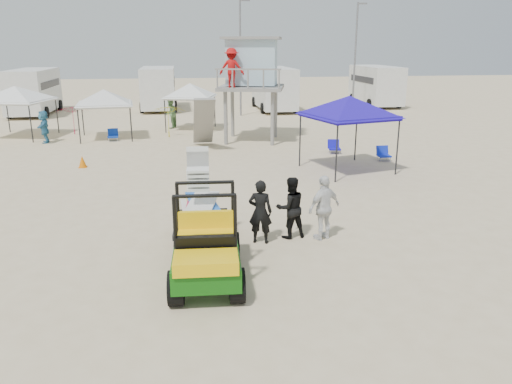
{
  "coord_description": "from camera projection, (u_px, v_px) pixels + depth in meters",
  "views": [
    {
      "loc": [
        -1.36,
        -9.31,
        4.99
      ],
      "look_at": [
        0.5,
        3.0,
        1.3
      ],
      "focal_mm": 35.0,
      "sensor_mm": 36.0,
      "label": 1
    }
  ],
  "objects": [
    {
      "name": "rv_far_right",
      "position": [
        376.0,
        84.0,
        41.93
      ],
      "size": [
        2.64,
        6.6,
        3.25
      ],
      "color": "silver",
      "rests_on": "ground"
    },
    {
      "name": "beach_chair_c",
      "position": [
        383.0,
        153.0,
        22.3
      ],
      "size": [
        0.54,
        0.58,
        0.64
      ],
      "color": "#1126B9",
      "rests_on": "ground"
    },
    {
      "name": "cone_near",
      "position": [
        198.0,
        196.0,
        16.21
      ],
      "size": [
        0.34,
        0.34,
        0.5
      ],
      "primitive_type": "cone",
      "color": "#FF3108",
      "rests_on": "ground"
    },
    {
      "name": "canopy_white_a",
      "position": [
        104.0,
        92.0,
        26.87
      ],
      "size": [
        3.05,
        3.05,
        3.07
      ],
      "color": "black",
      "rests_on": "ground"
    },
    {
      "name": "light_pole_left",
      "position": [
        240.0,
        59.0,
        35.32
      ],
      "size": [
        0.14,
        0.14,
        8.0
      ],
      "primitive_type": "cylinder",
      "color": "slate",
      "rests_on": "ground"
    },
    {
      "name": "man_right",
      "position": [
        324.0,
        208.0,
        13.09
      ],
      "size": [
        1.11,
        0.84,
        1.75
      ],
      "primitive_type": "imported",
      "rotation": [
        0.0,
        0.0,
        3.61
      ],
      "color": "white",
      "rests_on": "ground"
    },
    {
      "name": "ground",
      "position": [
        254.0,
        293.0,
        10.44
      ],
      "size": [
        140.0,
        140.0,
        0.0
      ],
      "primitive_type": "plane",
      "color": "beige",
      "rests_on": "ground"
    },
    {
      "name": "light_pole_right",
      "position": [
        355.0,
        58.0,
        38.03
      ],
      "size": [
        0.14,
        0.14,
        8.0
      ],
      "primitive_type": "cylinder",
      "color": "slate",
      "rests_on": "ground"
    },
    {
      "name": "man_mid",
      "position": [
        290.0,
        208.0,
        13.22
      ],
      "size": [
        0.92,
        0.77,
        1.67
      ],
      "primitive_type": "imported",
      "rotation": [
        0.0,
        0.0,
        3.33
      ],
      "color": "black",
      "rests_on": "ground"
    },
    {
      "name": "man_left",
      "position": [
        260.0,
        212.0,
        12.86
      ],
      "size": [
        0.71,
        0.57,
        1.69
      ],
      "primitive_type": "imported",
      "rotation": [
        0.0,
        0.0,
        2.85
      ],
      "color": "black",
      "rests_on": "ground"
    },
    {
      "name": "rv_mid_right",
      "position": [
        274.0,
        87.0,
        39.22
      ],
      "size": [
        2.64,
        7.0,
        3.25
      ],
      "color": "silver",
      "rests_on": "ground"
    },
    {
      "name": "beach_chair_a",
      "position": [
        113.0,
        135.0,
        26.85
      ],
      "size": [
        0.62,
        0.67,
        0.64
      ],
      "color": "#0E3199",
      "rests_on": "ground"
    },
    {
      "name": "umbrella_a",
      "position": [
        73.0,
        120.0,
        28.46
      ],
      "size": [
        1.99,
        2.02,
        1.65
      ],
      "primitive_type": "imported",
      "rotation": [
        0.0,
        0.0,
        -0.11
      ],
      "color": "#C2143B",
      "rests_on": "ground"
    },
    {
      "name": "beach_chair_b",
      "position": [
        334.0,
        147.0,
        23.78
      ],
      "size": [
        0.61,
        0.66,
        0.64
      ],
      "color": "#1410B8",
      "rests_on": "ground"
    },
    {
      "name": "lifeguard_tower",
      "position": [
        249.0,
        66.0,
        25.93
      ],
      "size": [
        3.99,
        3.99,
        5.25
      ],
      "color": "gray",
      "rests_on": "ground"
    },
    {
      "name": "canopy_blue",
      "position": [
        349.0,
        99.0,
        19.79
      ],
      "size": [
        3.66,
        3.66,
        3.44
      ],
      "color": "black",
      "rests_on": "ground"
    },
    {
      "name": "rv_far_left",
      "position": [
        33.0,
        90.0,
        36.64
      ],
      "size": [
        2.64,
        6.8,
        3.25
      ],
      "color": "silver",
      "rests_on": "ground"
    },
    {
      "name": "utility_cart",
      "position": [
        205.0,
        240.0,
        10.67
      ],
      "size": [
        1.55,
        2.84,
        2.1
      ],
      "color": "#0F530D",
      "rests_on": "ground"
    },
    {
      "name": "umbrella_b",
      "position": [
        169.0,
        121.0,
        27.66
      ],
      "size": [
        2.4,
        2.42,
        1.77
      ],
      "primitive_type": "imported",
      "rotation": [
        0.0,
        0.0,
        0.28
      ],
      "color": "gold",
      "rests_on": "ground"
    },
    {
      "name": "canopy_white_c",
      "position": [
        190.0,
        86.0,
        29.7
      ],
      "size": [
        3.22,
        3.22,
        3.17
      ],
      "color": "black",
      "rests_on": "ground"
    },
    {
      "name": "canopy_white_b",
      "position": [
        15.0,
        89.0,
        27.23
      ],
      "size": [
        3.79,
        3.79,
        3.21
      ],
      "color": "black",
      "rests_on": "ground"
    },
    {
      "name": "rv_mid_left",
      "position": [
        158.0,
        86.0,
        39.35
      ],
      "size": [
        2.65,
        6.5,
        3.25
      ],
      "color": "silver",
      "rests_on": "ground"
    },
    {
      "name": "cone_far",
      "position": [
        82.0,
        162.0,
        21.0
      ],
      "size": [
        0.34,
        0.34,
        0.5
      ],
      "primitive_type": "cone",
      "color": "orange",
      "rests_on": "ground"
    },
    {
      "name": "surf_trailer",
      "position": [
        201.0,
        209.0,
        12.91
      ],
      "size": [
        1.51,
        2.62,
        2.2
      ],
      "color": "black",
      "rests_on": "ground"
    },
    {
      "name": "distant_beachgoers",
      "position": [
        107.0,
        120.0,
        28.21
      ],
      "size": [
        7.3,
        5.16,
        1.83
      ],
      "color": "teal",
      "rests_on": "ground"
    }
  ]
}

